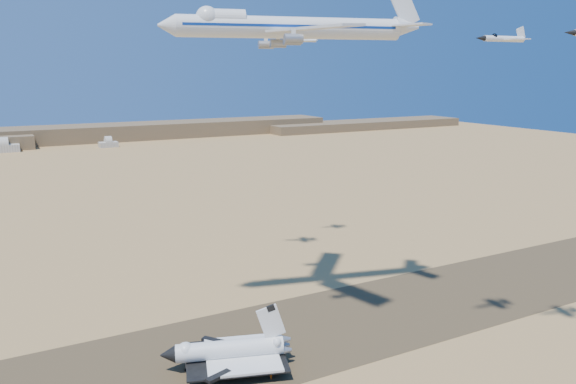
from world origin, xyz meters
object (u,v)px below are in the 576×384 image
crew_a (269,368)px  chase_jet_d (303,40)px  chase_jet_c (258,35)px  chase_jet_a (503,39)px  crew_c (282,370)px  carrier_747 (283,27)px  crew_b (271,376)px  shuttle (229,351)px

crew_a → chase_jet_d: chase_jet_d is taller
chase_jet_c → chase_jet_a: bearing=-55.8°
crew_c → chase_jet_d: (58.01, 91.04, 90.21)m
crew_c → chase_jet_a: bearing=-142.9°
carrier_747 → chase_jet_a: carrier_747 is taller
crew_b → chase_jet_a: chase_jet_a is taller
shuttle → chase_jet_c: size_ratio=2.29×
shuttle → chase_jet_c: 118.97m
chase_jet_a → crew_a: bearing=164.9°
carrier_747 → chase_jet_d: 73.75m
carrier_747 → crew_b: bearing=-108.8°
shuttle → crew_b: (7.19, -10.97, -3.71)m
crew_a → carrier_747: bearing=-22.5°
carrier_747 → crew_c: (-16.57, -30.04, -89.96)m
carrier_747 → chase_jet_a: size_ratio=4.95×
crew_b → carrier_747: bearing=-64.9°
chase_jet_c → crew_b: bearing=-92.7°
crew_b → chase_jet_d: bearing=-65.6°
crew_b → chase_jet_c: size_ratio=0.11×
carrier_747 → crew_b: carrier_747 is taller
crew_b → shuttle: bearing=1.4°
crew_b → chase_jet_a: 104.29m
chase_jet_a → chase_jet_d: size_ratio=1.18×
crew_a → chase_jet_c: (33.85, 75.85, 90.80)m
crew_a → chase_jet_a: (56.08, -20.10, 85.46)m
crew_a → chase_jet_c: bearing=-11.8°
chase_jet_a → chase_jet_d: 108.57m
shuttle → chase_jet_c: bearing=75.8°
shuttle → crew_b: shuttle is taller
chase_jet_a → chase_jet_d: bearing=92.4°
chase_jet_c → chase_jet_d: chase_jet_c is taller
chase_jet_a → chase_jet_c: chase_jet_c is taller
crew_a → chase_jet_d: (60.37, 88.29, 90.21)m
crew_a → crew_b: bearing=171.6°
shuttle → crew_c: (11.09, -9.62, -3.73)m
crew_b → chase_jet_c: bearing=-55.7°
chase_jet_a → crew_c: bearing=166.7°
chase_jet_c → crew_a: bearing=-92.9°
carrier_747 → chase_jet_c: bearing=87.2°
shuttle → carrier_747: size_ratio=0.45×
chase_jet_a → crew_b: bearing=169.1°
shuttle → chase_jet_d: bearing=67.2°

